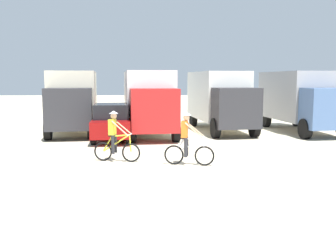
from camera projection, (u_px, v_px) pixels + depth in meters
ground_plane at (184, 177)px, 11.91m from camera, size 120.00×120.00×0.00m
box_truck_cream_rv at (73, 98)px, 21.65m from camera, size 3.11×6.97×3.35m
box_truck_avon_van at (149, 99)px, 20.86m from camera, size 3.00×6.94×3.35m
box_truck_white_box at (220, 98)px, 22.31m from camera, size 3.14×6.98×3.35m
box_truck_grey_hauler at (300, 98)px, 22.01m from camera, size 3.03×6.95×3.35m
sedan_parked at (112, 122)px, 18.93m from camera, size 2.01×4.30×1.76m
cyclist_orange_shirt at (115, 138)px, 14.02m from camera, size 1.69×0.61×1.82m
cyclist_cowboy_hat at (187, 141)px, 13.41m from camera, size 1.70×0.57×1.82m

